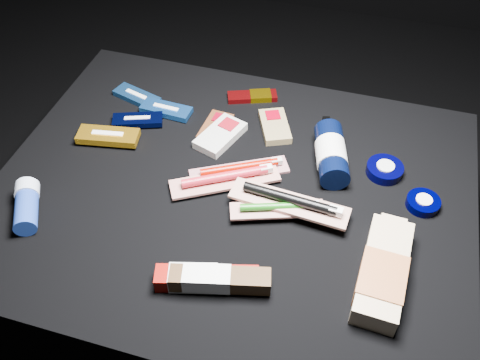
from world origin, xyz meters
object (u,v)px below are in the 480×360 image
(toothpaste_carton_red, at_px, (202,279))
(deodorant_stick, at_px, (26,205))
(lotion_bottle, at_px, (331,154))
(bodywash_bottle, at_px, (383,273))

(toothpaste_carton_red, bearing_deg, deodorant_stick, 156.23)
(deodorant_stick, distance_m, toothpaste_carton_red, 0.39)
(lotion_bottle, xyz_separation_m, toothpaste_carton_red, (-0.16, -0.36, -0.01))
(deodorant_stick, xyz_separation_m, toothpaste_carton_red, (0.38, -0.06, -0.01))
(lotion_bottle, distance_m, deodorant_stick, 0.63)
(bodywash_bottle, bearing_deg, toothpaste_carton_red, -159.28)
(toothpaste_carton_red, bearing_deg, lotion_bottle, 50.27)
(lotion_bottle, xyz_separation_m, bodywash_bottle, (0.14, -0.26, -0.01))
(bodywash_bottle, distance_m, deodorant_stick, 0.69)
(deodorant_stick, bearing_deg, bodywash_bottle, -25.86)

